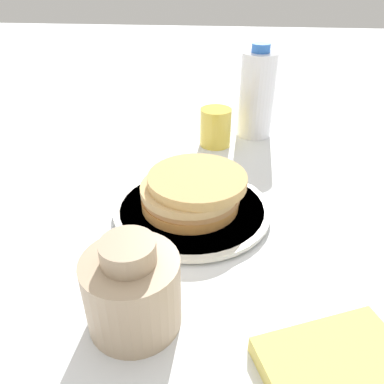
{
  "coord_description": "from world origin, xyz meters",
  "views": [
    {
      "loc": [
        0.07,
        -0.48,
        0.35
      ],
      "look_at": [
        0.02,
        0.02,
        0.04
      ],
      "focal_mm": 35.0,
      "sensor_mm": 36.0,
      "label": 1
    }
  ],
  "objects_px": {
    "juice_glass": "(215,127)",
    "cream_jug": "(132,289)",
    "water_bottle_near": "(257,95)",
    "pancake_stack": "(192,191)",
    "plate": "(192,209)"
  },
  "relations": [
    {
      "from": "plate",
      "to": "cream_jug",
      "type": "height_order",
      "value": "cream_jug"
    },
    {
      "from": "juice_glass",
      "to": "cream_jug",
      "type": "xyz_separation_m",
      "value": [
        -0.07,
        -0.49,
        0.01
      ]
    },
    {
      "from": "pancake_stack",
      "to": "juice_glass",
      "type": "relative_size",
      "value": 2.05
    },
    {
      "from": "plate",
      "to": "water_bottle_near",
      "type": "relative_size",
      "value": 1.24
    },
    {
      "from": "juice_glass",
      "to": "cream_jug",
      "type": "height_order",
      "value": "cream_jug"
    },
    {
      "from": "juice_glass",
      "to": "water_bottle_near",
      "type": "distance_m",
      "value": 0.12
    },
    {
      "from": "plate",
      "to": "water_bottle_near",
      "type": "xyz_separation_m",
      "value": [
        0.11,
        0.33,
        0.09
      ]
    },
    {
      "from": "juice_glass",
      "to": "water_bottle_near",
      "type": "relative_size",
      "value": 0.4
    },
    {
      "from": "plate",
      "to": "pancake_stack",
      "type": "distance_m",
      "value": 0.03
    },
    {
      "from": "plate",
      "to": "juice_glass",
      "type": "xyz_separation_m",
      "value": [
        0.02,
        0.27,
        0.03
      ]
    },
    {
      "from": "cream_jug",
      "to": "water_bottle_near",
      "type": "bearing_deg",
      "value": 74.32
    },
    {
      "from": "water_bottle_near",
      "to": "juice_glass",
      "type": "bearing_deg",
      "value": -142.94
    },
    {
      "from": "water_bottle_near",
      "to": "plate",
      "type": "bearing_deg",
      "value": -108.51
    },
    {
      "from": "pancake_stack",
      "to": "water_bottle_near",
      "type": "height_order",
      "value": "water_bottle_near"
    },
    {
      "from": "pancake_stack",
      "to": "cream_jug",
      "type": "distance_m",
      "value": 0.23
    }
  ]
}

